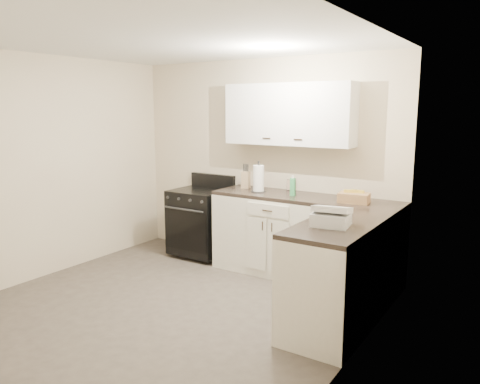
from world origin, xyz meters
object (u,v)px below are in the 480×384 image
Objects in this scene: wicker_basket at (354,198)px; stove at (200,221)px; knife_block at (246,180)px; countertop_grill at (331,219)px; paper_towel at (259,179)px.

stove is at bearing 179.41° from wicker_basket.
knife_block reaches higher than countertop_grill.
wicker_basket is (1.16, -0.01, -0.11)m from paper_towel.
paper_towel is 1.02× the size of wicker_basket.
paper_towel is (0.26, -0.13, 0.05)m from knife_block.
wicker_basket is at bearing -0.59° from stove.
wicker_basket is at bearing -18.42° from knife_block.
stove is at bearing 178.89° from knife_block.
paper_towel is 1.70m from countertop_grill.
knife_block is 1.99m from countertop_grill.
countertop_grill is at bearing -49.15° from knife_block.
paper_towel is 1.17m from wicker_basket.
knife_block is at bearing 174.10° from wicker_basket.
wicker_basket is at bearing -0.65° from paper_towel.
knife_block reaches higher than stove.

